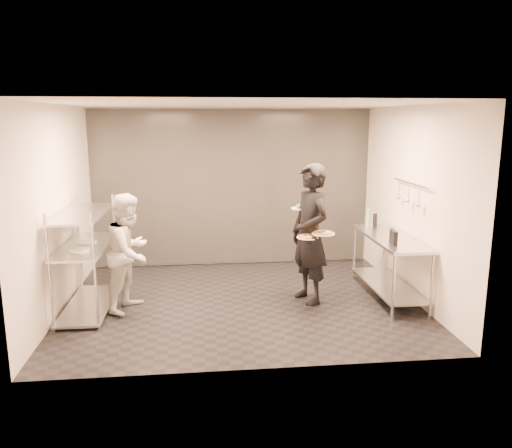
{
  "coord_description": "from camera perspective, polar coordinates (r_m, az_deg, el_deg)",
  "views": [
    {
      "loc": [
        -0.55,
        -6.83,
        2.6
      ],
      "look_at": [
        0.23,
        0.25,
        1.1
      ],
      "focal_mm": 35.0,
      "sensor_mm": 36.0,
      "label": 1
    }
  ],
  "objects": [
    {
      "name": "salad_plate",
      "position": [
        7.29,
        5.05,
        1.94
      ],
      "size": [
        0.26,
        0.26,
        0.07
      ],
      "color": "white",
      "rests_on": "waiter"
    },
    {
      "name": "room_shell",
      "position": [
        8.12,
        -2.34,
        3.38
      ],
      "size": [
        5.0,
        4.0,
        2.8
      ],
      "color": "black",
      "rests_on": "ground"
    },
    {
      "name": "waiter",
      "position": [
        7.13,
        6.19,
        -1.14
      ],
      "size": [
        0.7,
        0.85,
        2.0
      ],
      "primitive_type": "imported",
      "rotation": [
        0.0,
        0.0,
        -1.21
      ],
      "color": "black",
      "rests_on": "ground"
    },
    {
      "name": "prep_counter",
      "position": [
        7.62,
        14.99,
        -3.55
      ],
      "size": [
        0.6,
        1.8,
        0.92
      ],
      "color": "#B9BCC1",
      "rests_on": "ground"
    },
    {
      "name": "bottle_green",
      "position": [
        8.23,
        12.71,
        0.82
      ],
      "size": [
        0.08,
        0.08,
        0.28
      ],
      "primitive_type": "cylinder",
      "color": "gray",
      "rests_on": "prep_counter"
    },
    {
      "name": "utensil_rail",
      "position": [
        7.52,
        17.12,
        3.32
      ],
      "size": [
        0.07,
        1.2,
        0.31
      ],
      "color": "#B9BCC1",
      "rests_on": "room_shell"
    },
    {
      "name": "pass_rack",
      "position": [
        7.25,
        -18.85,
        -3.39
      ],
      "size": [
        0.6,
        1.6,
        1.5
      ],
      "color": "#B9BCC1",
      "rests_on": "ground"
    },
    {
      "name": "pizza_plate_near",
      "position": [
        6.88,
        5.92,
        -1.46
      ],
      "size": [
        0.3,
        0.3,
        0.05
      ],
      "color": "white",
      "rests_on": "waiter"
    },
    {
      "name": "pizza_plate_far",
      "position": [
        6.91,
        7.69,
        -1.03
      ],
      "size": [
        0.31,
        0.31,
        0.05
      ],
      "color": "white",
      "rests_on": "waiter"
    },
    {
      "name": "bottle_clear",
      "position": [
        8.13,
        13.32,
        0.47
      ],
      "size": [
        0.07,
        0.07,
        0.23
      ],
      "primitive_type": "cylinder",
      "color": "gray",
      "rests_on": "prep_counter"
    },
    {
      "name": "pos_monitor",
      "position": [
        7.11,
        15.44,
        -1.42
      ],
      "size": [
        0.09,
        0.27,
        0.19
      ],
      "primitive_type": "cube",
      "rotation": [
        0.0,
        0.0,
        -0.13
      ],
      "color": "black",
      "rests_on": "prep_counter"
    },
    {
      "name": "chef",
      "position": [
        7.06,
        -14.24,
        -3.15
      ],
      "size": [
        0.87,
        0.96,
        1.62
      ],
      "primitive_type": "imported",
      "rotation": [
        0.0,
        0.0,
        1.18
      ],
      "color": "silver",
      "rests_on": "ground"
    },
    {
      "name": "bottle_dark",
      "position": [
        8.04,
        13.43,
        0.35
      ],
      "size": [
        0.07,
        0.07,
        0.23
      ],
      "primitive_type": "cylinder",
      "color": "black",
      "rests_on": "prep_counter"
    }
  ]
}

